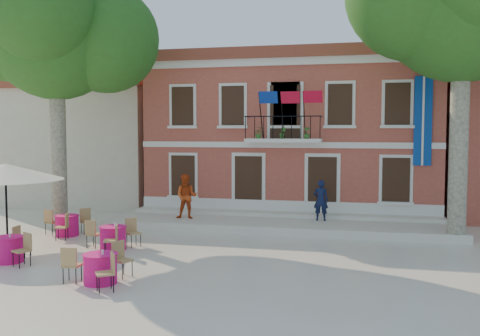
% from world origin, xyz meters
% --- Properties ---
extents(ground, '(90.00, 90.00, 0.00)m').
position_xyz_m(ground, '(0.00, 0.00, 0.00)').
color(ground, beige).
rests_on(ground, ground).
extents(main_building, '(13.50, 9.59, 7.50)m').
position_xyz_m(main_building, '(2.00, 9.99, 3.78)').
color(main_building, '#A5403B').
rests_on(main_building, ground).
extents(neighbor_west, '(9.40, 9.40, 6.40)m').
position_xyz_m(neighbor_west, '(-9.50, 11.00, 3.22)').
color(neighbor_west, beige).
rests_on(neighbor_west, ground).
extents(terrace, '(14.00, 3.40, 0.30)m').
position_xyz_m(terrace, '(2.00, 4.40, 0.15)').
color(terrace, silver).
rests_on(terrace, ground).
extents(plane_tree_west, '(5.30, 5.30, 10.41)m').
position_xyz_m(plane_tree_west, '(-6.39, 2.05, 7.68)').
color(plane_tree_west, '#A59E84').
rests_on(plane_tree_west, ground).
extents(patio_umbrella, '(3.77, 3.77, 2.80)m').
position_xyz_m(patio_umbrella, '(-6.40, -1.15, 2.52)').
color(patio_umbrella, black).
rests_on(patio_umbrella, ground).
extents(pedestrian_navy, '(0.60, 0.40, 1.64)m').
position_xyz_m(pedestrian_navy, '(3.64, 4.72, 1.12)').
color(pedestrian_navy, '#101837').
rests_on(pedestrian_navy, terrace).
extents(pedestrian_orange, '(0.97, 0.80, 1.84)m').
position_xyz_m(pedestrian_orange, '(-1.76, 3.94, 1.22)').
color(pedestrian_orange, '#CC4718').
rests_on(pedestrian_orange, terrace).
extents(cafe_table_0, '(1.87, 1.68, 0.95)m').
position_xyz_m(cafe_table_0, '(-4.95, -3.06, 0.43)').
color(cafe_table_0, '#E8158B').
rests_on(cafe_table_0, ground).
extents(cafe_table_1, '(1.72, 1.86, 0.95)m').
position_xyz_m(cafe_table_1, '(-1.24, -4.46, 0.43)').
color(cafe_table_1, '#E8158B').
rests_on(cafe_table_1, ground).
extents(cafe_table_3, '(1.79, 1.82, 0.95)m').
position_xyz_m(cafe_table_3, '(-5.44, 0.98, 0.43)').
color(cafe_table_3, '#E8158B').
rests_on(cafe_table_3, ground).
extents(cafe_table_4, '(1.75, 1.85, 0.95)m').
position_xyz_m(cafe_table_4, '(-2.71, -0.78, 0.43)').
color(cafe_table_4, '#E8158B').
rests_on(cafe_table_4, ground).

